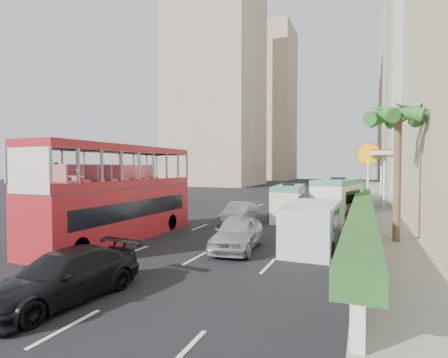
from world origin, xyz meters
The scene contains 20 objects.
ground_plane centered at (0.00, 0.00, 0.00)m, with size 200.00×200.00×0.00m, color black.
double_decker_bus centered at (-6.00, 0.00, 2.53)m, with size 2.50×11.00×5.06m, color #B01B22.
car_silver_lane_a centered at (-1.69, 7.29, 0.00)m, with size 1.57×4.49×1.48m, color #ACAEB2.
car_silver_lane_b centered at (0.74, 0.14, 0.00)m, with size 1.86×4.63×1.58m, color #ACAEB2.
car_black centered at (-1.85, -7.70, 0.00)m, with size 2.02×4.98×1.44m, color black.
van_asset centered at (0.72, 13.11, 0.00)m, with size 2.34×5.07×1.41m, color silver.
minibus_near centered at (1.07, 10.51, 1.27)m, with size 1.91×5.74×2.54m, color silver.
minibus_far centered at (4.43, 12.76, 1.48)m, with size 2.23×6.70×2.97m, color silver.
panel_van_near centered at (4.02, 1.72, 1.09)m, with size 2.17×5.43×2.17m, color silver.
panel_van_far centered at (4.27, 21.39, 1.14)m, with size 2.27×5.69×2.27m, color silver.
sidewalk centered at (9.00, 25.00, 0.09)m, with size 6.00×120.00×0.18m, color #99968C.
kerb_wall centered at (6.20, 14.00, 0.68)m, with size 0.30×44.00×1.00m, color silver.
hedge centered at (6.20, 14.00, 1.53)m, with size 1.10×44.00×0.70m, color #2D6626.
palm_tree centered at (7.80, 4.00, 3.38)m, with size 0.36×0.36×6.40m, color brown.
shell_station centered at (10.00, 23.00, 2.75)m, with size 6.50×8.00×5.50m, color silver.
tower_mid centered at (18.00, 58.00, 25.00)m, with size 16.00×16.00×50.00m, color tan.
tower_far_a centered at (17.00, 82.00, 22.00)m, with size 14.00×14.00×44.00m, color tan.
tower_far_b centered at (17.00, 104.00, 20.00)m, with size 14.00×14.00×40.00m, color tan.
tower_left_a centered at (-24.00, 55.00, 26.00)m, with size 18.00×18.00×52.00m, color tan.
tower_left_b centered at (-22.00, 90.00, 23.00)m, with size 16.00×16.00×46.00m, color tan.
Camera 1 is at (6.29, -15.32, 3.93)m, focal length 28.00 mm.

